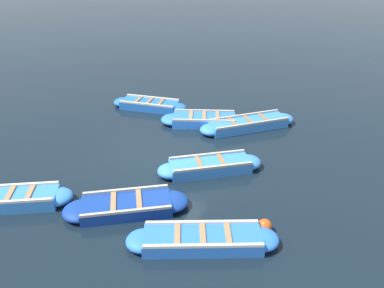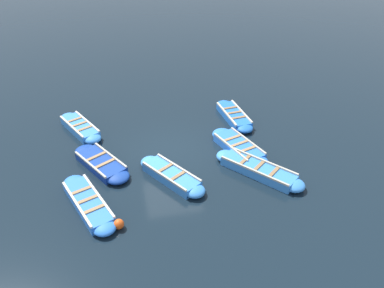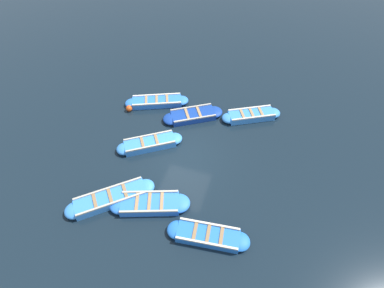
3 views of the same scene
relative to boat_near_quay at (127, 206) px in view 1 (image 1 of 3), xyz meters
The scene contains 9 objects.
ground_plane 2.95m from the boat_near_quay, 81.94° to the right, with size 120.00×120.00×0.00m, color black.
boat_near_quay is the anchor object (origin of this frame).
boat_tucked 5.84m from the boat_near_quay, 90.40° to the right, with size 3.53×2.01×0.41m.
boat_outer_left 3.18m from the boat_near_quay, 17.34° to the left, with size 3.26×2.22×0.43m.
boat_broadside 6.98m from the boat_near_quay, 67.39° to the right, with size 3.36×1.19×0.40m.
boat_outer_right 2.36m from the boat_near_quay, 168.99° to the left, with size 3.64×2.15×0.39m.
boat_centre 6.35m from the boat_near_quay, 105.84° to the right, with size 3.47×3.14×0.43m.
boat_end_of_row 3.02m from the boat_near_quay, 117.74° to the right, with size 3.19×2.50×0.42m.
buoy_orange_near 3.62m from the boat_near_quay, behind, with size 0.35×0.35×0.35m, color #E05119.
Camera 1 is at (-4.98, 9.63, 6.34)m, focal length 35.00 mm.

